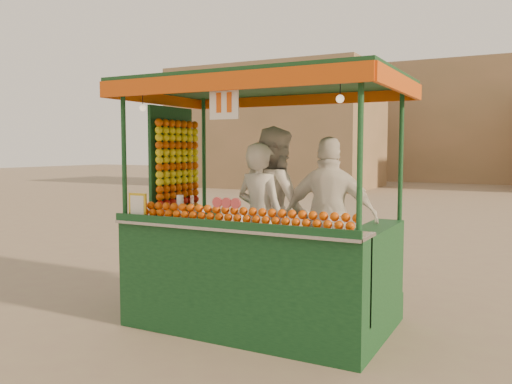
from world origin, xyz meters
The scene contains 7 objects.
ground centered at (0.00, 0.00, 0.00)m, with size 90.00×90.00×0.00m, color #756053.
building_left centered at (-9.00, 20.00, 3.00)m, with size 10.00×6.00×6.00m, color #9D7A59.
building_center centered at (-2.00, 30.00, 3.50)m, with size 14.00×7.00×7.00m, color #9D7A59.
juice_cart centered at (0.19, 0.03, 0.87)m, with size 2.95×1.91×2.68m.
vendor_left centered at (0.19, 0.21, 1.16)m, with size 0.69×0.52×1.69m.
vendor_middle centered at (0.26, 0.48, 1.25)m, with size 1.14×1.15×1.88m.
vendor_right centered at (0.95, 0.39, 1.19)m, with size 1.10×0.64×1.76m.
Camera 1 is at (2.88, -5.02, 1.94)m, focal length 37.31 mm.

